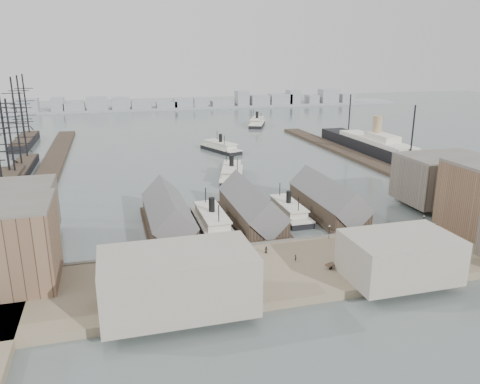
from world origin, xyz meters
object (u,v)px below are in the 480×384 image
object	(u,v)px
ferry_docked_west	(212,220)
ocean_steamer	(376,146)
horse_cart_right	(339,266)
horse_cart_center	(229,265)
horse_cart_left	(151,277)
tram	(428,236)

from	to	relation	value
ferry_docked_west	ocean_steamer	world-z (taller)	ocean_steamer
horse_cart_right	ferry_docked_west	bearing A→B (deg)	5.62
horse_cart_center	horse_cart_left	bearing A→B (deg)	110.85
horse_cart_right	horse_cart_left	bearing A→B (deg)	58.54
horse_cart_left	ferry_docked_west	bearing A→B (deg)	6.27
ferry_docked_west	tram	world-z (taller)	ferry_docked_west
tram	horse_cart_center	size ratio (longest dim) A/B	2.19
horse_cart_left	horse_cart_right	bearing A→B (deg)	-59.35
tram	horse_cart_right	size ratio (longest dim) A/B	2.27
ferry_docked_west	horse_cart_left	size ratio (longest dim) A/B	6.37
tram	horse_cart_left	bearing A→B (deg)	-171.46
horse_cart_left	horse_cart_right	xyz separation A→B (m)	(43.26, -6.17, -0.02)
ferry_docked_west	horse_cart_left	bearing A→B (deg)	-122.49
ocean_steamer	horse_cart_left	distance (m)	170.89
ferry_docked_west	ocean_steamer	xyz separation A→B (m)	(105.00, 81.61, 1.94)
tram	horse_cart_left	size ratio (longest dim) A/B	2.42
horse_cart_left	horse_cart_center	size ratio (longest dim) A/B	0.91
ferry_docked_west	horse_cart_left	distance (m)	39.69
ferry_docked_west	horse_cart_right	size ratio (longest dim) A/B	5.97
horse_cart_left	horse_cart_right	world-z (taller)	horse_cart_left
ocean_steamer	horse_cart_right	bearing A→B (deg)	-124.41
horse_cart_right	tram	bearing A→B (deg)	-98.78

